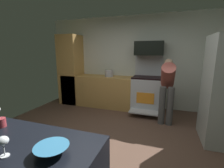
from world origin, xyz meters
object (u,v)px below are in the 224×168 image
object	(u,v)px
oven_range	(147,93)
mug_coffee	(1,123)
stock_pot	(109,73)
microwave	(149,48)
person_cook	(167,85)
wine_glass_near	(3,142)
mixing_bowl_prep	(52,150)

from	to	relation	value
oven_range	mug_coffee	distance (m)	3.43
mug_coffee	stock_pot	xyz separation A→B (m)	(-0.07, 3.26, 0.05)
microwave	person_cook	size ratio (longest dim) A/B	0.51
oven_range	wine_glass_near	distance (m)	3.63
wine_glass_near	mug_coffee	bearing A→B (deg)	145.40
oven_range	stock_pot	world-z (taller)	oven_range
microwave	mixing_bowl_prep	distance (m)	3.61
mixing_bowl_prep	wine_glass_near	size ratio (longest dim) A/B	1.64
microwave	stock_pot	size ratio (longest dim) A/B	3.02
mug_coffee	stock_pot	bearing A→B (deg)	91.22
microwave	wine_glass_near	world-z (taller)	microwave
oven_range	mixing_bowl_prep	distance (m)	3.46
oven_range	stock_pot	xyz separation A→B (m)	(-1.09, 0.01, 0.48)
person_cook	mixing_bowl_prep	xyz separation A→B (m)	(-0.79, -2.88, 0.06)
wine_glass_near	mug_coffee	size ratio (longest dim) A/B	1.73
person_cook	stock_pot	xyz separation A→B (m)	(-1.60, 0.56, 0.13)
oven_range	microwave	bearing A→B (deg)	90.00
person_cook	mixing_bowl_prep	world-z (taller)	person_cook
mug_coffee	microwave	bearing A→B (deg)	72.93
mixing_bowl_prep	mug_coffee	world-z (taller)	mug_coffee
stock_pot	microwave	bearing A→B (deg)	4.18
oven_range	mug_coffee	world-z (taller)	oven_range
microwave	mixing_bowl_prep	xyz separation A→B (m)	(-0.29, -3.52, -0.76)
stock_pot	mixing_bowl_prep	bearing A→B (deg)	-76.84
person_cook	wine_glass_near	size ratio (longest dim) A/B	9.73
microwave	oven_range	bearing A→B (deg)	-90.00
mixing_bowl_prep	wine_glass_near	bearing A→B (deg)	-156.79
mixing_bowl_prep	stock_pot	distance (m)	3.53
oven_range	mug_coffee	bearing A→B (deg)	-107.52
wine_glass_near	stock_pot	xyz separation A→B (m)	(-0.51, 3.56, -0.01)
oven_range	person_cook	distance (m)	0.82
stock_pot	person_cook	bearing A→B (deg)	-19.36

